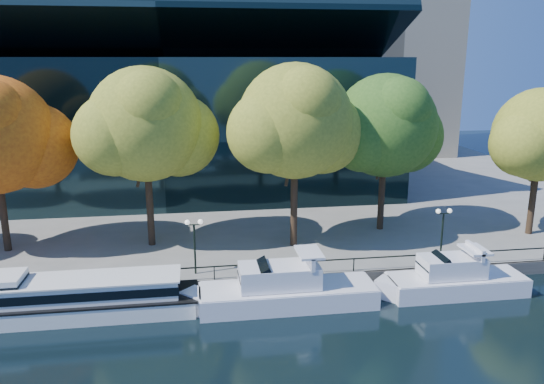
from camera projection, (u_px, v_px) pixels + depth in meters
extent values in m
plane|color=black|center=(217.00, 314.00, 33.92)|extent=(160.00, 160.00, 0.00)
cube|color=slate|center=(203.00, 180.00, 68.78)|extent=(90.00, 67.00, 1.00)
cube|color=#47443F|center=(215.00, 287.00, 36.72)|extent=(90.00, 0.25, 1.00)
cube|color=black|center=(214.00, 267.00, 36.55)|extent=(88.20, 0.08, 0.08)
cube|color=black|center=(214.00, 273.00, 36.68)|extent=(0.07, 0.07, 0.90)
cube|color=black|center=(168.00, 128.00, 62.05)|extent=(50.00, 24.00, 16.00)
cube|color=black|center=(162.00, 43.00, 55.87)|extent=(50.00, 17.14, 7.86)
cube|color=white|center=(83.00, 307.00, 33.73)|extent=(14.27, 3.46, 1.12)
cube|color=black|center=(82.00, 298.00, 33.58)|extent=(14.55, 3.53, 0.12)
cube|color=white|center=(89.00, 288.00, 33.50)|extent=(11.13, 2.84, 1.22)
cube|color=black|center=(89.00, 288.00, 33.49)|extent=(11.27, 2.91, 0.56)
cube|color=white|center=(88.00, 279.00, 33.34)|extent=(11.41, 2.98, 0.10)
cube|color=white|center=(9.00, 289.00, 32.73)|extent=(1.83, 2.43, 1.83)
cube|color=black|center=(8.00, 286.00, 32.68)|extent=(1.89, 2.49, 0.71)
cube|color=white|center=(288.00, 296.00, 34.99)|extent=(11.62, 3.32, 1.33)
cube|color=white|center=(199.00, 302.00, 34.16)|extent=(2.54, 2.54, 1.33)
cube|color=white|center=(288.00, 286.00, 34.82)|extent=(11.38, 3.25, 0.09)
cube|color=white|center=(279.00, 276.00, 34.54)|extent=(5.23, 2.49, 1.44)
cube|color=black|center=(256.00, 275.00, 34.30)|extent=(2.29, 2.39, 1.81)
cube|color=white|center=(309.00, 259.00, 34.56)|extent=(0.28, 2.59, 0.89)
cube|color=white|center=(309.00, 252.00, 34.46)|extent=(1.55, 2.59, 0.17)
cube|color=white|center=(456.00, 285.00, 36.78)|extent=(9.50, 2.96, 1.27)
cube|color=white|center=(391.00, 289.00, 36.10)|extent=(2.33, 2.33, 1.27)
cube|color=white|center=(457.00, 276.00, 36.62)|extent=(9.31, 2.90, 0.08)
cube|color=white|center=(452.00, 266.00, 36.37)|extent=(4.28, 2.22, 1.37)
cube|color=black|center=(435.00, 266.00, 36.16)|extent=(1.93, 2.13, 1.60)
cube|color=white|center=(475.00, 251.00, 36.35)|extent=(0.26, 2.31, 0.84)
cube|color=white|center=(475.00, 250.00, 36.32)|extent=(1.48, 2.31, 0.16)
cylinder|color=black|center=(2.00, 205.00, 41.47)|extent=(0.56, 0.56, 7.43)
cylinder|color=black|center=(5.00, 168.00, 41.01)|extent=(1.18, 1.79, 3.72)
sphere|color=#A83A0D|center=(35.00, 146.00, 42.04)|extent=(6.80, 6.80, 6.80)
cylinder|color=black|center=(149.00, 198.00, 42.71)|extent=(0.56, 0.56, 7.93)
cylinder|color=black|center=(154.00, 159.00, 42.21)|extent=(1.24, 1.89, 3.96)
cylinder|color=black|center=(142.00, 164.00, 41.67)|extent=(1.14, 1.29, 3.54)
sphere|color=olive|center=(145.00, 124.00, 41.25)|extent=(8.98, 8.98, 8.98)
sphere|color=olive|center=(178.00, 136.00, 43.17)|extent=(6.74, 6.74, 6.74)
sphere|color=olive|center=(114.00, 135.00, 40.23)|extent=(6.29, 6.29, 6.29)
sphere|color=olive|center=(148.00, 106.00, 39.21)|extent=(5.39, 5.39, 5.39)
cylinder|color=black|center=(294.00, 197.00, 42.59)|extent=(0.56, 0.56, 8.13)
cylinder|color=black|center=(300.00, 157.00, 42.07)|extent=(1.26, 1.93, 4.06)
cylinder|color=black|center=(290.00, 163.00, 41.53)|extent=(1.16, 1.32, 3.63)
sphere|color=olive|center=(295.00, 121.00, 41.09)|extent=(8.99, 8.99, 8.99)
sphere|color=olive|center=(321.00, 133.00, 43.02)|extent=(6.75, 6.75, 6.75)
sphere|color=olive|center=(268.00, 132.00, 40.07)|extent=(6.30, 6.30, 6.30)
sphere|color=olive|center=(306.00, 103.00, 39.05)|extent=(5.40, 5.40, 5.40)
cylinder|color=black|center=(382.00, 189.00, 46.81)|extent=(0.56, 0.56, 7.43)
cylinder|color=black|center=(388.00, 156.00, 46.36)|extent=(1.18, 1.79, 3.72)
cylinder|color=black|center=(380.00, 160.00, 45.82)|extent=(1.09, 1.23, 3.32)
sphere|color=#295119|center=(385.00, 126.00, 45.44)|extent=(8.86, 8.86, 8.86)
sphere|color=#295119|center=(405.00, 136.00, 47.34)|extent=(6.65, 6.65, 6.65)
sphere|color=#295119|center=(363.00, 135.00, 44.44)|extent=(6.21, 6.21, 6.21)
sphere|color=#295119|center=(399.00, 109.00, 43.43)|extent=(5.32, 5.32, 5.32)
cylinder|color=black|center=(533.00, 195.00, 45.60)|extent=(0.56, 0.56, 6.95)
cylinder|color=black|center=(541.00, 163.00, 45.19)|extent=(1.13, 1.70, 3.48)
cylinder|color=black|center=(535.00, 168.00, 44.64)|extent=(1.04, 1.17, 3.11)
sphere|color=olive|center=(541.00, 135.00, 44.31)|extent=(7.84, 7.84, 7.84)
sphere|color=olive|center=(524.00, 144.00, 43.43)|extent=(5.49, 5.49, 5.49)
cylinder|color=black|center=(195.00, 250.00, 37.36)|extent=(0.14, 0.14, 3.60)
cube|color=black|center=(194.00, 225.00, 36.90)|extent=(0.90, 0.06, 0.06)
sphere|color=white|center=(187.00, 222.00, 36.79)|extent=(0.36, 0.36, 0.36)
sphere|color=white|center=(200.00, 222.00, 36.92)|extent=(0.36, 0.36, 0.36)
cylinder|color=black|center=(442.00, 237.00, 40.02)|extent=(0.14, 0.14, 3.60)
cube|color=black|center=(444.00, 214.00, 39.56)|extent=(0.90, 0.06, 0.06)
sphere|color=white|center=(438.00, 211.00, 39.45)|extent=(0.36, 0.36, 0.36)
sphere|color=white|center=(450.00, 211.00, 39.58)|extent=(0.36, 0.36, 0.36)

